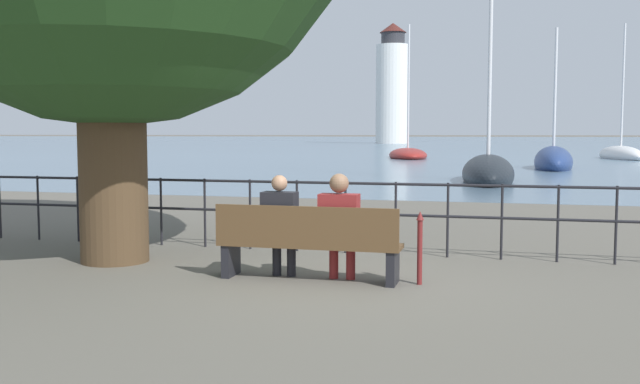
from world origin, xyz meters
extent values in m
plane|color=#605B51|center=(0.00, 0.00, 0.00)|extent=(1000.00, 1000.00, 0.00)
cube|color=slate|center=(0.00, 160.14, 0.00)|extent=(600.00, 300.00, 0.01)
cylinder|color=#4C3823|center=(-2.88, 0.51, 1.42)|extent=(0.91, 0.91, 2.85)
cube|color=brown|center=(0.00, 0.00, 0.42)|extent=(2.19, 0.45, 0.05)
cube|color=brown|center=(0.00, -0.21, 0.68)|extent=(2.19, 0.04, 0.45)
cube|color=black|center=(-1.00, 0.00, 0.20)|extent=(0.10, 0.41, 0.40)
cube|color=black|center=(1.00, 0.00, 0.20)|extent=(0.10, 0.41, 0.40)
cylinder|color=black|center=(-0.46, 0.16, 0.23)|extent=(0.11, 0.11, 0.45)
cylinder|color=black|center=(-0.27, 0.16, 0.23)|extent=(0.11, 0.11, 0.45)
cube|color=black|center=(-0.36, 0.07, 0.50)|extent=(0.35, 0.26, 0.14)
cube|color=black|center=(-0.36, -0.02, 0.75)|extent=(0.41, 0.24, 0.59)
sphere|color=#A87A5B|center=(-0.36, -0.02, 1.15)|extent=(0.19, 0.19, 0.19)
cylinder|color=maroon|center=(0.26, 0.16, 0.23)|extent=(0.11, 0.11, 0.45)
cylinder|color=maroon|center=(0.47, 0.16, 0.23)|extent=(0.11, 0.11, 0.45)
cube|color=maroon|center=(0.36, 0.07, 0.50)|extent=(0.39, 0.26, 0.14)
cube|color=maroon|center=(0.36, -0.02, 0.74)|extent=(0.46, 0.24, 0.59)
sphere|color=#846047|center=(0.36, -0.02, 1.16)|extent=(0.23, 0.23, 0.23)
cylinder|color=black|center=(-5.87, 1.97, 0.53)|extent=(0.04, 0.04, 1.05)
cylinder|color=black|center=(-5.14, 1.97, 0.53)|extent=(0.04, 0.04, 1.05)
cylinder|color=black|center=(-4.40, 1.97, 0.53)|extent=(0.04, 0.04, 1.05)
cylinder|color=black|center=(-3.67, 1.97, 0.53)|extent=(0.04, 0.04, 1.05)
cylinder|color=black|center=(-2.94, 1.97, 0.53)|extent=(0.04, 0.04, 1.05)
cylinder|color=black|center=(-2.20, 1.97, 0.53)|extent=(0.04, 0.04, 1.05)
cylinder|color=black|center=(-1.47, 1.97, 0.53)|extent=(0.04, 0.04, 1.05)
cylinder|color=black|center=(-0.73, 1.97, 0.53)|extent=(0.04, 0.04, 1.05)
cylinder|color=black|center=(0.00, 1.97, 0.53)|extent=(0.04, 0.04, 1.05)
cylinder|color=black|center=(0.73, 1.97, 0.53)|extent=(0.04, 0.04, 1.05)
cylinder|color=black|center=(1.47, 1.97, 0.53)|extent=(0.04, 0.04, 1.05)
cylinder|color=black|center=(2.20, 1.97, 0.53)|extent=(0.04, 0.04, 1.05)
cylinder|color=black|center=(2.94, 1.97, 0.53)|extent=(0.04, 0.04, 1.05)
cylinder|color=black|center=(3.67, 1.97, 0.53)|extent=(0.04, 0.04, 1.05)
cylinder|color=black|center=(0.00, 1.97, 1.02)|extent=(13.21, 0.04, 0.04)
cylinder|color=black|center=(0.00, 1.97, 0.58)|extent=(13.21, 0.04, 0.04)
cylinder|color=maroon|center=(1.30, 0.07, 0.37)|extent=(0.06, 0.06, 0.75)
cone|color=maroon|center=(1.30, 0.07, 0.80)|extent=(0.09, 0.09, 0.10)
ellipsoid|color=black|center=(1.65, 18.26, 0.28)|extent=(2.09, 7.04, 1.38)
cylinder|color=silver|center=(1.65, 18.26, 5.79)|extent=(0.14, 0.14, 10.20)
ellipsoid|color=maroon|center=(-4.22, 40.87, 0.20)|extent=(3.98, 7.06, 1.01)
cylinder|color=silver|center=(-4.22, 40.87, 4.79)|extent=(0.14, 0.14, 8.56)
ellipsoid|color=white|center=(9.69, 42.74, 0.25)|extent=(3.07, 6.46, 1.27)
cylinder|color=silver|center=(9.69, 42.74, 4.76)|extent=(0.14, 0.14, 8.25)
ellipsoid|color=navy|center=(4.53, 28.45, 0.32)|extent=(1.98, 6.56, 1.58)
cylinder|color=silver|center=(4.53, 28.45, 3.79)|extent=(0.14, 0.14, 6.01)
cylinder|color=white|center=(-15.57, 107.46, 7.94)|extent=(5.40, 5.40, 15.87)
cylinder|color=#2D2D33|center=(-15.57, 107.46, 16.84)|extent=(3.78, 3.78, 1.94)
cone|color=#4C1E19|center=(-15.57, 107.46, 18.58)|extent=(4.32, 4.32, 1.55)
camera|label=1|loc=(2.22, -8.06, 1.75)|focal=40.00mm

